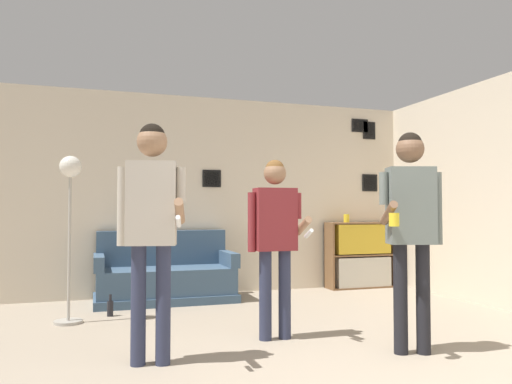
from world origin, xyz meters
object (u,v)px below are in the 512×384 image
at_px(floor_lamp, 70,200).
at_px(bookshelf, 361,255).
at_px(drinking_cup, 347,218).
at_px(person_player_foreground_left, 151,214).
at_px(person_watcher_holding_cup, 411,215).
at_px(person_player_foreground_center, 275,229).
at_px(couch, 165,278).
at_px(bottle_on_floor, 110,308).

bearing_deg(floor_lamp, bookshelf, 16.07).
distance_m(bookshelf, drinking_cup, 0.59).
height_order(person_player_foreground_left, person_watcher_holding_cup, person_player_foreground_left).
distance_m(bookshelf, person_player_foreground_center, 3.29).
distance_m(person_player_foreground_left, person_player_foreground_center, 1.20).
bearing_deg(couch, bottle_on_floor, -133.29).
xyz_separation_m(person_player_foreground_center, person_watcher_holding_cup, (0.88, -0.76, 0.13)).
bearing_deg(drinking_cup, couch, -175.74).
bearing_deg(bookshelf, floor_lamp, -163.93).
relative_size(bottle_on_floor, drinking_cup, 1.95).
height_order(bookshelf, person_player_foreground_left, person_player_foreground_left).
relative_size(bookshelf, bottle_on_floor, 4.50).
bearing_deg(person_player_foreground_center, floor_lamp, 145.12).
bearing_deg(bottle_on_floor, floor_lamp, -151.46).
xyz_separation_m(floor_lamp, person_watcher_holding_cup, (2.64, -1.98, -0.15)).
bearing_deg(person_player_foreground_center, person_watcher_holding_cup, -40.82).
distance_m(person_player_foreground_left, person_watcher_holding_cup, 2.03).
bearing_deg(bookshelf, drinking_cup, 179.83).
xyz_separation_m(floor_lamp, bottle_on_floor, (0.41, 0.22, -1.15)).
distance_m(bookshelf, bottle_on_floor, 3.71).
bearing_deg(couch, person_watcher_holding_cup, -62.28).
bearing_deg(couch, bookshelf, 3.91).
relative_size(couch, drinking_cup, 14.46).
bearing_deg(bookshelf, person_watcher_holding_cup, -113.25).
bearing_deg(person_player_foreground_center, couch, 107.00).
relative_size(bookshelf, person_watcher_holding_cup, 0.59).
relative_size(floor_lamp, person_player_foreground_center, 1.07).
relative_size(person_player_foreground_center, person_watcher_holding_cup, 0.90).
distance_m(floor_lamp, person_player_foreground_center, 2.16).
height_order(couch, bottle_on_floor, couch).
height_order(couch, bookshelf, bookshelf).
xyz_separation_m(person_player_foreground_left, person_watcher_holding_cup, (2.00, -0.35, -0.02)).
bearing_deg(person_player_foreground_center, person_player_foreground_left, -160.29).
relative_size(floor_lamp, drinking_cup, 14.18).
bearing_deg(person_watcher_holding_cup, person_player_foreground_center, 139.18).
xyz_separation_m(bookshelf, floor_lamp, (-3.98, -1.15, 0.76)).
bearing_deg(person_watcher_holding_cup, bottle_on_floor, 135.25).
bearing_deg(person_player_foreground_center, bookshelf, 46.90).
bearing_deg(bottle_on_floor, bookshelf, 14.51).
relative_size(floor_lamp, person_player_foreground_left, 0.95).
xyz_separation_m(bookshelf, person_player_foreground_left, (-3.35, -2.78, 0.63)).
height_order(person_player_foreground_center, drinking_cup, person_player_foreground_center).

